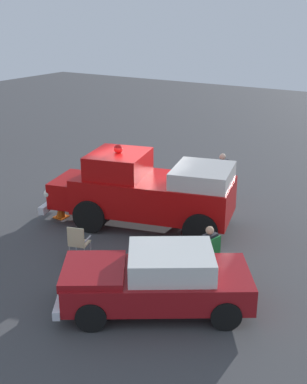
{
  "coord_description": "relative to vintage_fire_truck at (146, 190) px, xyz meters",
  "views": [
    {
      "loc": [
        -8.37,
        12.74,
        6.54
      ],
      "look_at": [
        -0.63,
        0.26,
        1.15
      ],
      "focal_mm": 46.76,
      "sensor_mm": 36.0,
      "label": 1
    }
  ],
  "objects": [
    {
      "name": "spectator_seated",
      "position": [
        -2.94,
        1.67,
        -0.5
      ],
      "size": [
        0.61,
        0.5,
        1.29
      ],
      "color": "#383842",
      "rests_on": "ground"
    },
    {
      "name": "classic_hot_rod",
      "position": [
        -2.74,
        3.89,
        -0.45
      ],
      "size": [
        4.67,
        3.92,
        1.46
      ],
      "color": "black",
      "rests_on": "ground"
    },
    {
      "name": "spectator_standing",
      "position": [
        -0.99,
        -3.54,
        -0.23
      ],
      "size": [
        0.29,
        0.65,
        1.68
      ],
      "color": "#2D334C",
      "rests_on": "ground"
    },
    {
      "name": "traffic_cone",
      "position": [
        2.75,
        0.99,
        -0.89
      ],
      "size": [
        0.4,
        0.4,
        0.64
      ],
      "color": "orange",
      "rests_on": "ground"
    },
    {
      "name": "lawn_chair_near_truck",
      "position": [
        -3.07,
        1.71,
        -0.61
      ],
      "size": [
        0.61,
        0.62,
        1.02
      ],
      "color": "#B7BABF",
      "rests_on": "ground"
    },
    {
      "name": "vintage_fire_truck",
      "position": [
        0.0,
        0.0,
        0.0
      ],
      "size": [
        6.3,
        3.63,
        2.59
      ],
      "color": "black",
      "rests_on": "ground"
    },
    {
      "name": "ground_plane",
      "position": [
        0.4,
        -0.32,
        -1.2
      ],
      "size": [
        60.0,
        60.0,
        0.0
      ],
      "primitive_type": "plane",
      "color": "#424244"
    },
    {
      "name": "lawn_chair_by_car",
      "position": [
        0.3,
        3.02,
        -0.61
      ],
      "size": [
        0.62,
        0.62,
        1.02
      ],
      "color": "#B7BABF",
      "rests_on": "ground"
    }
  ]
}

